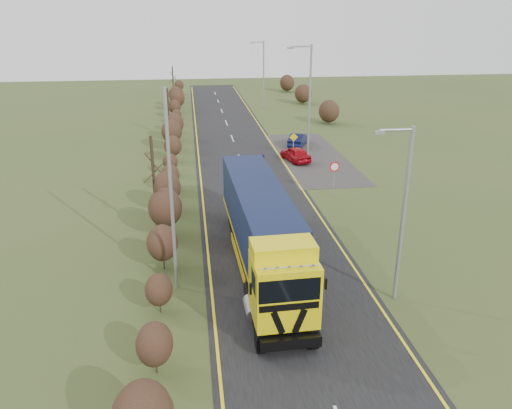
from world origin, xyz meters
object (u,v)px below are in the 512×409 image
Objects in this scene: lorry at (262,226)px; car_blue_sedan at (298,140)px; car_red_hatchback at (295,154)px; speed_sign at (334,172)px; streetlight_near at (402,210)px.

lorry is 3.87× the size of car_blue_sedan.
car_red_hatchback is 9.41m from speed_sign.
car_red_hatchback is at bearing 89.33° from streetlight_near.
car_blue_sedan is at bearing 71.95° from lorry.
streetlight_near reaches higher than car_blue_sedan.
car_red_hatchback is at bearing 94.91° from speed_sign.
speed_sign reaches higher than car_blue_sedan.
car_red_hatchback is at bearing 99.44° from car_blue_sedan.
lorry is 20.26m from car_red_hatchback.
lorry reaches higher than car_blue_sedan.
car_blue_sedan is 14.67m from speed_sign.
car_blue_sedan is at bearing 87.71° from speed_sign.
streetlight_near is at bearing -94.45° from speed_sign.
lorry is at bearing 146.31° from streetlight_near.
speed_sign is at bearing 54.80° from lorry.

